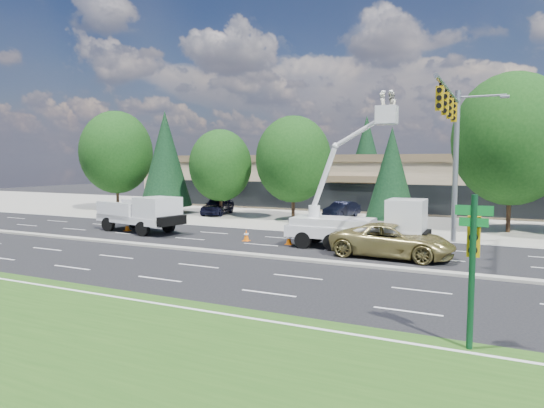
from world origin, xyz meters
The scene contains 25 objects.
ground centered at (0.00, 0.00, 0.00)m, with size 140.00×140.00×0.00m, color black.
concrete_apron centered at (0.00, 20.00, 0.01)m, with size 140.00×22.00×0.01m, color gray.
grass_verge centered at (0.00, -13.00, 0.01)m, with size 140.00×10.00×0.01m, color #224B15.
road_median centered at (0.00, 0.00, 0.06)m, with size 120.00×0.55×0.12m, color gray.
strip_mall centered at (0.00, 29.97, 2.83)m, with size 50.40×15.40×5.50m.
tree_front_a centered at (-22.00, 15.00, 5.74)m, with size 7.07×7.07×9.81m.
tree_front_b centered at (-16.00, 15.00, 5.11)m, with size 4.83×4.83×9.52m.
tree_front_c centered at (-10.00, 15.00, 4.49)m, with size 5.53×5.53×7.67m.
tree_front_d centered at (-3.00, 15.00, 5.02)m, with size 6.18×6.18×8.58m.
tree_front_e centered at (5.00, 15.00, 3.98)m, with size 3.76×3.76×7.41m.
tree_front_f centered at (13.00, 15.00, 6.33)m, with size 7.80×7.80×10.82m.
tree_back_a centered at (-18.00, 42.00, 4.84)m, with size 4.58×4.58×9.03m.
tree_back_b centered at (-4.00, 42.00, 5.85)m, with size 5.53×5.53×10.90m.
tree_back_c centered at (10.00, 42.00, 4.30)m, with size 4.07×4.07×8.02m.
signal_mast centered at (10.03, 7.04, 6.06)m, with size 2.76×10.16×9.00m.
street_sign_pole centered at (12.00, -8.40, 2.44)m, with size 0.90×0.44×4.00m.
utility_pickup centered at (-9.49, 4.10, 1.02)m, with size 6.82×3.65×2.48m.
bucket_truck centered at (5.89, 4.21, 1.80)m, with size 7.52×2.52×8.56m.
traffic_cone_a centered at (-10.99, 4.21, 0.34)m, with size 0.40×0.40×0.70m.
traffic_cone_b centered at (-1.43, 4.06, 0.34)m, with size 0.40×0.40×0.70m.
traffic_cone_c centered at (1.44, 3.97, 0.34)m, with size 0.40×0.40×0.70m.
traffic_cone_d centered at (8.79, 3.18, 0.34)m, with size 0.40×0.40×0.70m.
minivan centered at (7.66, 2.80, 0.85)m, with size 2.82×6.12×1.70m, color olive.
parked_car_west centered at (-10.95, 16.00, 0.82)m, with size 1.94×4.82×1.64m, color black.
parked_car_east centered at (0.00, 18.73, 0.69)m, with size 1.46×4.19×1.38m, color black.
Camera 1 is at (12.66, -21.65, 4.82)m, focal length 32.00 mm.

